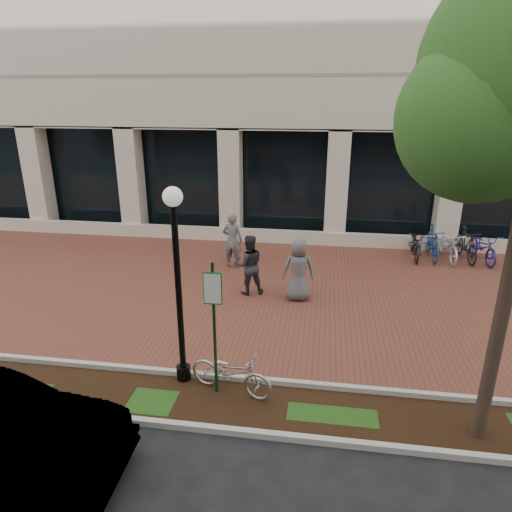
# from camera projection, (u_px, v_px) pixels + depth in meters

# --- Properties ---
(ground) EXTENTS (120.00, 120.00, 0.00)m
(ground) POSITION_uv_depth(u_px,v_px,m) (266.00, 290.00, 13.32)
(ground) COLOR black
(ground) RESTS_ON ground
(brick_plaza) EXTENTS (40.00, 9.00, 0.01)m
(brick_plaza) POSITION_uv_depth(u_px,v_px,m) (266.00, 290.00, 13.32)
(brick_plaza) COLOR brown
(brick_plaza) RESTS_ON ground
(planting_strip) EXTENTS (40.00, 1.50, 0.01)m
(planting_strip) POSITION_uv_depth(u_px,v_px,m) (229.00, 404.00, 8.44)
(planting_strip) COLOR black
(planting_strip) RESTS_ON ground
(curb_plaza_side) EXTENTS (40.00, 0.12, 0.12)m
(curb_plaza_side) POSITION_uv_depth(u_px,v_px,m) (237.00, 378.00, 9.12)
(curb_plaza_side) COLOR #B9BAB0
(curb_plaza_side) RESTS_ON ground
(curb_street_side) EXTENTS (40.00, 0.12, 0.12)m
(curb_street_side) POSITION_uv_depth(u_px,v_px,m) (220.00, 430.00, 7.72)
(curb_street_side) COLOR #B9BAB0
(curb_street_side) RESTS_ON ground
(parking_sign) EXTENTS (0.34, 0.07, 2.67)m
(parking_sign) POSITION_uv_depth(u_px,v_px,m) (214.00, 314.00, 8.22)
(parking_sign) COLOR #153A16
(parking_sign) RESTS_ON ground
(lamppost) EXTENTS (0.36, 0.36, 3.92)m
(lamppost) POSITION_uv_depth(u_px,v_px,m) (178.00, 277.00, 8.44)
(lamppost) COLOR black
(lamppost) RESTS_ON ground
(locked_bicycle) EXTENTS (1.79, 1.02, 0.89)m
(locked_bicycle) POSITION_uv_depth(u_px,v_px,m) (231.00, 372.00, 8.65)
(locked_bicycle) COLOR silver
(locked_bicycle) RESTS_ON ground
(pedestrian_left) EXTENTS (0.70, 0.50, 1.83)m
(pedestrian_left) POSITION_uv_depth(u_px,v_px,m) (233.00, 241.00, 14.78)
(pedestrian_left) COLOR slate
(pedestrian_left) RESTS_ON ground
(pedestrian_mid) EXTENTS (1.01, 0.90, 1.74)m
(pedestrian_mid) POSITION_uv_depth(u_px,v_px,m) (249.00, 265.00, 12.83)
(pedestrian_mid) COLOR #2B2B30
(pedestrian_mid) RESTS_ON ground
(pedestrian_right) EXTENTS (0.93, 0.68, 1.77)m
(pedestrian_right) POSITION_uv_depth(u_px,v_px,m) (298.00, 270.00, 12.44)
(pedestrian_right) COLOR #5E5E62
(pedestrian_right) RESTS_ON ground
(bollard) EXTENTS (0.12, 0.12, 0.87)m
(bollard) POSITION_uv_depth(u_px,v_px,m) (432.00, 244.00, 15.95)
(bollard) COLOR #BABBBF
(bollard) RESTS_ON ground
(bike_rack_cluster) EXTENTS (3.07, 2.02, 1.13)m
(bike_rack_cluster) POSITION_uv_depth(u_px,v_px,m) (449.00, 245.00, 15.61)
(bike_rack_cluster) COLOR black
(bike_rack_cluster) RESTS_ON ground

